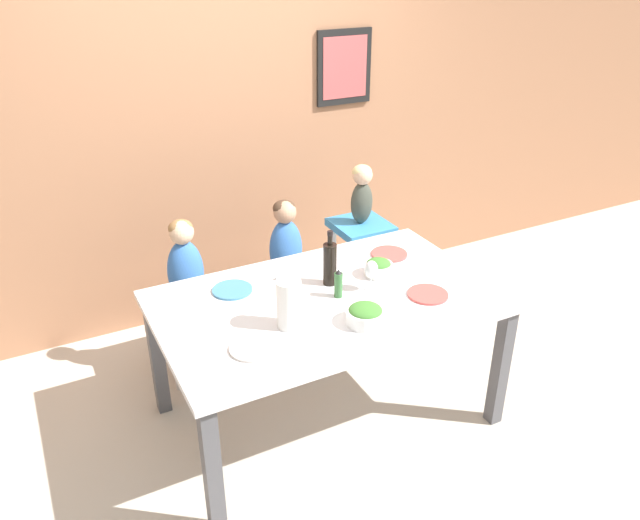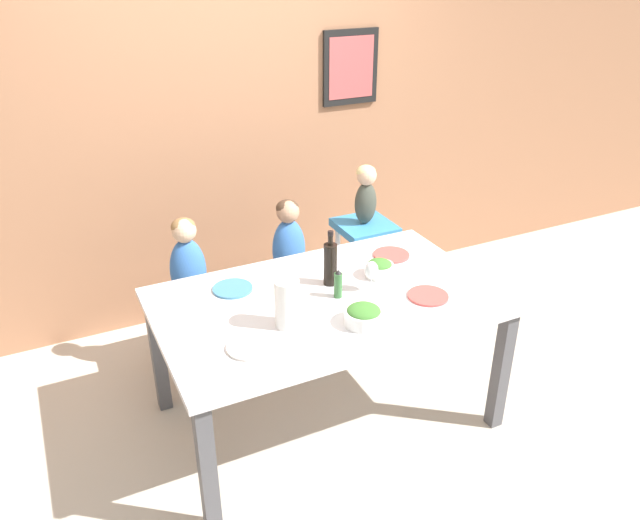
{
  "view_description": "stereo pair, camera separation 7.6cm",
  "coord_description": "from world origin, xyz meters",
  "px_view_note": "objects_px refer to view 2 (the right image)",
  "views": [
    {
      "loc": [
        -1.27,
        -2.38,
        2.35
      ],
      "look_at": [
        0.0,
        0.08,
        0.93
      ],
      "focal_mm": 35.0,
      "sensor_mm": 36.0,
      "label": 1
    },
    {
      "loc": [
        -1.2,
        -2.41,
        2.35
      ],
      "look_at": [
        0.0,
        0.08,
        0.93
      ],
      "focal_mm": 35.0,
      "sensor_mm": 36.0,
      "label": 2
    }
  ],
  "objects_px": {
    "wine_glass_near": "(371,271)",
    "dinner_plate_front_right": "(428,296)",
    "dinner_plate_front_left": "(250,347)",
    "dinner_plate_back_right": "(391,255)",
    "chair_far_left": "(193,310)",
    "chair_right_highchair": "(364,246)",
    "chair_far_center": "(290,288)",
    "person_baby_right": "(366,191)",
    "dinner_plate_back_left": "(233,289)",
    "paper_towel_roll": "(287,303)",
    "wine_bottle": "(330,263)",
    "salad_bowl_large": "(364,315)",
    "person_child_left": "(187,260)",
    "salad_bowl_small": "(380,268)",
    "person_child_center": "(289,239)"
  },
  "relations": [
    {
      "from": "person_baby_right",
      "to": "dinner_plate_back_left",
      "type": "height_order",
      "value": "person_baby_right"
    },
    {
      "from": "salad_bowl_small",
      "to": "dinner_plate_back_left",
      "type": "bearing_deg",
      "value": 165.15
    },
    {
      "from": "chair_far_left",
      "to": "dinner_plate_front_right",
      "type": "xyz_separation_m",
      "value": [
        0.98,
        -0.96,
        0.36
      ]
    },
    {
      "from": "person_baby_right",
      "to": "dinner_plate_back_right",
      "type": "relative_size",
      "value": 1.86
    },
    {
      "from": "chair_far_left",
      "to": "salad_bowl_small",
      "type": "height_order",
      "value": "salad_bowl_small"
    },
    {
      "from": "person_baby_right",
      "to": "wine_bottle",
      "type": "xyz_separation_m",
      "value": [
        -0.56,
        -0.62,
        -0.09
      ]
    },
    {
      "from": "paper_towel_roll",
      "to": "salad_bowl_large",
      "type": "bearing_deg",
      "value": -23.43
    },
    {
      "from": "person_child_center",
      "to": "salad_bowl_large",
      "type": "distance_m",
      "value": 1.03
    },
    {
      "from": "person_baby_right",
      "to": "dinner_plate_back_left",
      "type": "bearing_deg",
      "value": -156.12
    },
    {
      "from": "person_child_center",
      "to": "dinner_plate_back_left",
      "type": "bearing_deg",
      "value": -137.91
    },
    {
      "from": "chair_far_left",
      "to": "person_baby_right",
      "type": "relative_size",
      "value": 1.23
    },
    {
      "from": "paper_towel_roll",
      "to": "chair_far_center",
      "type": "bearing_deg",
      "value": 66.54
    },
    {
      "from": "person_child_left",
      "to": "wine_glass_near",
      "type": "xyz_separation_m",
      "value": [
        0.75,
        -0.78,
        0.13
      ]
    },
    {
      "from": "chair_far_center",
      "to": "dinner_plate_front_right",
      "type": "xyz_separation_m",
      "value": [
        0.35,
        -0.96,
        0.36
      ]
    },
    {
      "from": "dinner_plate_front_left",
      "to": "salad_bowl_small",
      "type": "bearing_deg",
      "value": 20.94
    },
    {
      "from": "person_child_center",
      "to": "chair_right_highchair",
      "type": "bearing_deg",
      "value": -0.09
    },
    {
      "from": "wine_bottle",
      "to": "person_child_center",
      "type": "bearing_deg",
      "value": 87.33
    },
    {
      "from": "chair_right_highchair",
      "to": "dinner_plate_back_left",
      "type": "distance_m",
      "value": 1.15
    },
    {
      "from": "paper_towel_roll",
      "to": "wine_bottle",
      "type": "bearing_deg",
      "value": 36.96
    },
    {
      "from": "chair_right_highchair",
      "to": "dinner_plate_front_left",
      "type": "relative_size",
      "value": 3.58
    },
    {
      "from": "chair_far_left",
      "to": "person_child_center",
      "type": "height_order",
      "value": "person_child_center"
    },
    {
      "from": "chair_right_highchair",
      "to": "dinner_plate_front_right",
      "type": "xyz_separation_m",
      "value": [
        -0.18,
        -0.96,
        0.18
      ]
    },
    {
      "from": "wine_bottle",
      "to": "paper_towel_roll",
      "type": "xyz_separation_m",
      "value": [
        -0.36,
        -0.27,
        -0.0
      ]
    },
    {
      "from": "chair_far_left",
      "to": "chair_right_highchair",
      "type": "distance_m",
      "value": 1.17
    },
    {
      "from": "person_baby_right",
      "to": "dinner_plate_front_right",
      "type": "bearing_deg",
      "value": -100.47
    },
    {
      "from": "wine_bottle",
      "to": "dinner_plate_front_left",
      "type": "bearing_deg",
      "value": -147.77
    },
    {
      "from": "chair_far_left",
      "to": "salad_bowl_small",
      "type": "distance_m",
      "value": 1.16
    },
    {
      "from": "wine_bottle",
      "to": "dinner_plate_front_right",
      "type": "xyz_separation_m",
      "value": [
        0.38,
        -0.34,
        -0.12
      ]
    },
    {
      "from": "chair_right_highchair",
      "to": "person_child_center",
      "type": "bearing_deg",
      "value": 179.91
    },
    {
      "from": "dinner_plate_front_left",
      "to": "dinner_plate_back_right",
      "type": "distance_m",
      "value": 1.15
    },
    {
      "from": "dinner_plate_back_left",
      "to": "dinner_plate_front_left",
      "type": "bearing_deg",
      "value": -100.75
    },
    {
      "from": "person_child_left",
      "to": "dinner_plate_back_left",
      "type": "height_order",
      "value": "person_child_left"
    },
    {
      "from": "salad_bowl_small",
      "to": "dinner_plate_front_right",
      "type": "height_order",
      "value": "salad_bowl_small"
    },
    {
      "from": "paper_towel_roll",
      "to": "chair_far_left",
      "type": "bearing_deg",
      "value": 105.14
    },
    {
      "from": "chair_right_highchair",
      "to": "wine_bottle",
      "type": "distance_m",
      "value": 0.89
    },
    {
      "from": "person_child_left",
      "to": "dinner_plate_back_right",
      "type": "relative_size",
      "value": 2.49
    },
    {
      "from": "chair_right_highchair",
      "to": "paper_towel_roll",
      "type": "distance_m",
      "value": 1.31
    },
    {
      "from": "dinner_plate_front_left",
      "to": "dinner_plate_back_right",
      "type": "relative_size",
      "value": 1.0
    },
    {
      "from": "salad_bowl_large",
      "to": "dinner_plate_back_left",
      "type": "relative_size",
      "value": 0.9
    },
    {
      "from": "person_child_center",
      "to": "dinner_plate_front_right",
      "type": "bearing_deg",
      "value": -69.79
    },
    {
      "from": "wine_glass_near",
      "to": "dinner_plate_front_right",
      "type": "height_order",
      "value": "wine_glass_near"
    },
    {
      "from": "person_baby_right",
      "to": "dinner_plate_front_right",
      "type": "relative_size",
      "value": 1.86
    },
    {
      "from": "salad_bowl_small",
      "to": "dinner_plate_back_left",
      "type": "height_order",
      "value": "salad_bowl_small"
    },
    {
      "from": "wine_glass_near",
      "to": "dinner_plate_front_left",
      "type": "relative_size",
      "value": 0.8
    },
    {
      "from": "person_baby_right",
      "to": "chair_right_highchair",
      "type": "bearing_deg",
      "value": -90.0
    },
    {
      "from": "person_baby_right",
      "to": "dinner_plate_back_right",
      "type": "xyz_separation_m",
      "value": [
        -0.1,
        -0.48,
        -0.2
      ]
    },
    {
      "from": "chair_right_highchair",
      "to": "dinner_plate_front_left",
      "type": "height_order",
      "value": "dinner_plate_front_left"
    },
    {
      "from": "wine_glass_near",
      "to": "dinner_plate_back_left",
      "type": "height_order",
      "value": "wine_glass_near"
    },
    {
      "from": "person_child_center",
      "to": "salad_bowl_small",
      "type": "relative_size",
      "value": 3.38
    },
    {
      "from": "dinner_plate_back_right",
      "to": "dinner_plate_front_right",
      "type": "bearing_deg",
      "value": -99.21
    }
  ]
}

